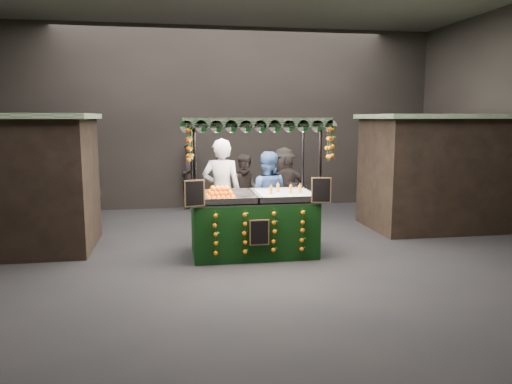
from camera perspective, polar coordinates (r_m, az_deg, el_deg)
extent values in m
plane|color=black|center=(9.34, -0.38, -7.06)|extent=(12.00, 12.00, 0.00)
cube|color=black|center=(13.96, -3.76, 8.49)|extent=(12.00, 0.10, 5.00)
cube|color=black|center=(4.14, 10.96, 8.15)|extent=(12.00, 0.10, 5.00)
cube|color=black|center=(10.39, -26.09, 0.68)|extent=(2.80, 2.00, 2.50)
cube|color=#125218|center=(10.31, -26.57, 7.86)|extent=(3.00, 2.20, 0.10)
cube|color=black|center=(11.98, 19.62, 2.00)|extent=(2.80, 2.00, 2.50)
cube|color=#125218|center=(11.92, 19.94, 8.22)|extent=(3.00, 2.20, 0.10)
cube|color=black|center=(9.17, -0.32, -4.09)|extent=(2.24, 1.22, 1.02)
cube|color=#B4B7BB|center=(9.07, -0.32, -0.82)|extent=(2.24, 1.22, 0.04)
cylinder|color=black|center=(8.36, -7.05, -0.43)|extent=(0.05, 0.05, 2.44)
cylinder|color=black|center=(8.73, 7.37, -0.05)|extent=(0.05, 0.05, 2.44)
cylinder|color=black|center=(9.50, -7.38, 0.66)|extent=(0.05, 0.05, 2.44)
cylinder|color=black|center=(9.83, 5.39, 0.95)|extent=(0.05, 0.05, 2.44)
cube|color=#125218|center=(8.95, -0.33, 8.34)|extent=(2.49, 1.47, 0.08)
cube|color=silver|center=(9.18, 3.44, -0.34)|extent=(1.00, 1.10, 0.08)
cube|color=black|center=(8.29, -7.11, -0.15)|extent=(0.34, 0.10, 0.45)
cube|color=black|center=(8.67, 7.56, 0.23)|extent=(0.34, 0.10, 0.45)
cube|color=black|center=(8.53, 0.40, -4.70)|extent=(0.35, 0.03, 0.45)
imported|color=gray|center=(9.86, -3.99, 0.04)|extent=(0.85, 0.64, 2.12)
imported|color=navy|center=(10.11, 1.26, -0.51)|extent=(1.07, 0.94, 1.85)
imported|color=#2C2823|center=(12.12, -21.68, -0.35)|extent=(0.60, 0.43, 1.53)
imported|color=black|center=(11.42, -1.12, 0.16)|extent=(0.84, 0.66, 1.69)
imported|color=#2A2422|center=(12.07, 3.80, 0.39)|extent=(1.01, 0.63, 1.61)
imported|color=black|center=(12.92, 3.23, 1.27)|extent=(1.04, 1.30, 1.75)
imported|color=black|center=(12.54, -19.56, 0.91)|extent=(1.03, 0.78, 1.91)
imported|color=#2E2625|center=(12.31, 3.29, 0.49)|extent=(0.70, 1.52, 1.58)
imported|color=black|center=(13.58, -7.66, 1.78)|extent=(0.71, 0.81, 1.86)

